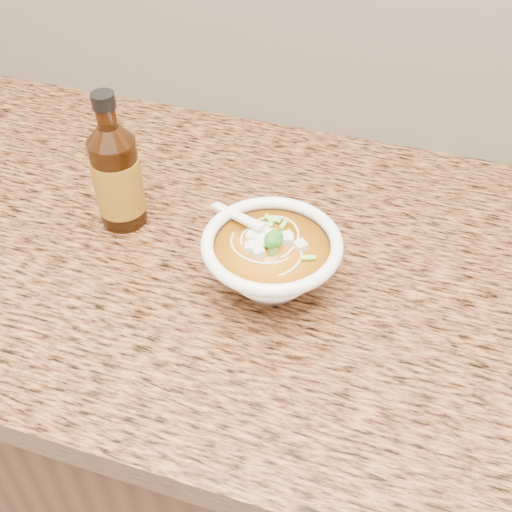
% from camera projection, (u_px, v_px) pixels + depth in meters
% --- Properties ---
extents(cabinet, '(4.00, 0.65, 0.86)m').
position_uv_depth(cabinet, '(272.00, 438.00, 1.18)').
color(cabinet, '#371D10').
rests_on(cabinet, ground).
extents(counter_slab, '(4.00, 0.68, 0.04)m').
position_uv_depth(counter_slab, '(277.00, 263.00, 0.87)').
color(counter_slab, brown).
rests_on(counter_slab, cabinet).
extents(soup_bowl, '(0.18, 0.17, 0.10)m').
position_uv_depth(soup_bowl, '(271.00, 262.00, 0.78)').
color(soup_bowl, white).
rests_on(soup_bowl, counter_slab).
extents(hot_sauce_bottle, '(0.08, 0.08, 0.20)m').
position_uv_depth(hot_sauce_bottle, '(117.00, 177.00, 0.85)').
color(hot_sauce_bottle, '#3A1B08').
rests_on(hot_sauce_bottle, counter_slab).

